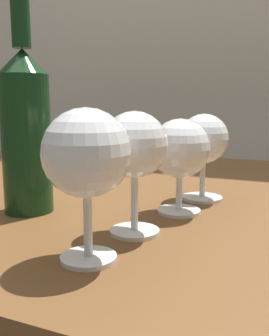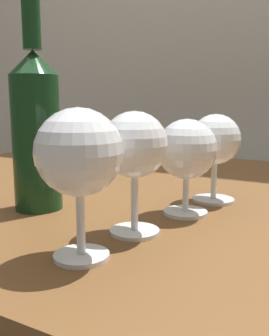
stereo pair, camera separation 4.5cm
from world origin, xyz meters
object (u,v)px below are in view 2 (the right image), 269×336
at_px(wine_glass_merlot, 134,149).
at_px(wine_bottle, 36,126).
at_px(wine_glass_chardonnay, 215,141).
at_px(wine_glass_pinot, 187,151).
at_px(wine_glass_port, 79,156).

height_order(wine_glass_merlot, wine_bottle, wine_bottle).
bearing_deg(wine_glass_chardonnay, wine_glass_pinot, -98.08).
height_order(wine_glass_port, wine_bottle, wine_bottle).
height_order(wine_glass_port, wine_glass_pinot, wine_glass_port).
height_order(wine_glass_merlot, wine_glass_chardonnay, wine_glass_merlot).
xyz_separation_m(wine_glass_chardonnay, wine_bottle, (-0.22, -0.17, 0.03)).
height_order(wine_glass_port, wine_glass_merlot, wine_glass_port).
height_order(wine_glass_pinot, wine_bottle, wine_bottle).
bearing_deg(wine_bottle, wine_glass_pinot, 21.43).
bearing_deg(wine_bottle, wine_glass_merlot, -8.49).
bearing_deg(wine_bottle, wine_glass_port, -35.23).
distance_m(wine_glass_port, wine_glass_merlot, 0.09).
xyz_separation_m(wine_glass_port, wine_glass_pinot, (0.03, 0.20, -0.01)).
bearing_deg(wine_bottle, wine_glass_chardonnay, 37.98).
bearing_deg(wine_glass_port, wine_glass_pinot, 80.08).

